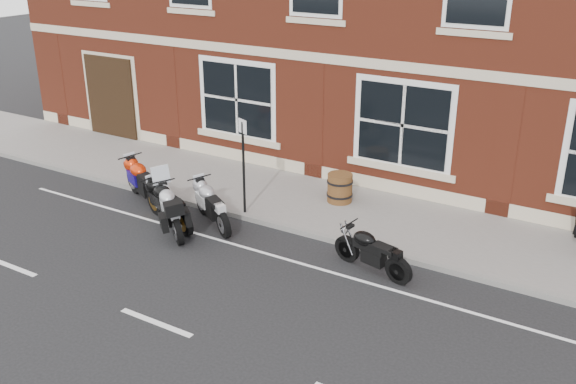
# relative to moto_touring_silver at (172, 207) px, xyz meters

# --- Properties ---
(ground) EXTENTS (80.00, 80.00, 0.00)m
(ground) POSITION_rel_moto_touring_silver_xyz_m (2.25, -0.11, -0.56)
(ground) COLOR black
(ground) RESTS_ON ground
(sidewalk) EXTENTS (30.00, 3.00, 0.12)m
(sidewalk) POSITION_rel_moto_touring_silver_xyz_m (2.25, 2.89, -0.50)
(sidewalk) COLOR slate
(sidewalk) RESTS_ON ground
(kerb) EXTENTS (30.00, 0.16, 0.12)m
(kerb) POSITION_rel_moto_touring_silver_xyz_m (2.25, 1.31, -0.50)
(kerb) COLOR slate
(kerb) RESTS_ON ground
(moto_touring_silver) EXTENTS (1.69, 1.41, 1.37)m
(moto_touring_silver) POSITION_rel_moto_touring_silver_xyz_m (0.00, 0.00, 0.00)
(moto_touring_silver) COLOR black
(moto_touring_silver) RESTS_ON ground
(moto_sport_red) EXTENTS (2.05, 1.10, 1.00)m
(moto_sport_red) POSITION_rel_moto_touring_silver_xyz_m (-1.68, 0.91, 0.02)
(moto_sport_red) COLOR black
(moto_sport_red) RESTS_ON ground
(moto_sport_black) EXTENTS (1.99, 0.91, 0.94)m
(moto_sport_black) POSITION_rel_moto_touring_silver_xyz_m (-0.28, 0.20, -0.01)
(moto_sport_black) COLOR black
(moto_sport_black) RESTS_ON ground
(moto_sport_silver) EXTENTS (1.81, 1.21, 0.93)m
(moto_sport_silver) POSITION_rel_moto_touring_silver_xyz_m (0.61, 0.71, -0.02)
(moto_sport_silver) COLOR black
(moto_sport_silver) RESTS_ON ground
(moto_naked_black) EXTENTS (1.86, 0.58, 0.85)m
(moto_naked_black) POSITION_rel_moto_touring_silver_xyz_m (4.72, 0.57, -0.07)
(moto_naked_black) COLOR black
(moto_naked_black) RESTS_ON ground
(barrel_planter) EXTENTS (0.65, 0.65, 0.72)m
(barrel_planter) POSITION_rel_moto_touring_silver_xyz_m (2.66, 3.21, -0.07)
(barrel_planter) COLOR #432E11
(barrel_planter) RESTS_ON sidewalk
(parking_sign) EXTENTS (0.31, 0.15, 2.31)m
(parking_sign) POSITION_rel_moto_touring_silver_xyz_m (1.01, 1.44, 0.90)
(parking_sign) COLOR black
(parking_sign) RESTS_ON sidewalk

